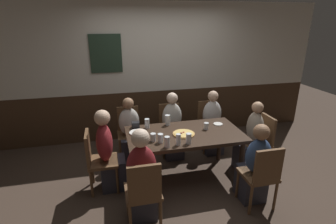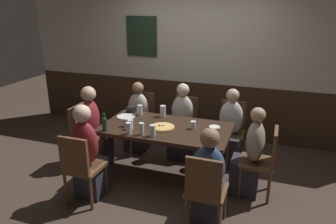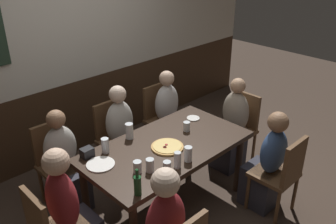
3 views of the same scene
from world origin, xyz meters
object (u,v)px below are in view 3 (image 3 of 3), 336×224
chair_left_far (57,160)px  pint_glass_stout (188,155)px  beer_bottle_green (138,185)px  person_head_west (70,219)px  person_right_far (169,121)px  plate_white_small (193,118)px  chair_mid_far (114,135)px  beer_glass_tall (177,161)px  beer_glass_half (129,132)px  condiment_caddy (87,153)px  person_head_east (232,131)px  plate_white_large (101,164)px  tumbler_short (105,146)px  dining_table (166,152)px  pint_glass_pale (150,166)px  pizza (167,147)px  person_left_far (66,169)px  chair_right_near (282,172)px  person_mid_far (123,141)px  highball_clear (167,170)px  tumbler_water (187,127)px  chair_right_far (160,115)px  person_right_near (267,168)px

chair_left_far → pint_glass_stout: 1.41m
beer_bottle_green → person_head_west: bearing=137.4°
person_right_far → plate_white_small: person_right_far is taller
chair_mid_far → beer_glass_tall: bearing=-99.0°
beer_glass_half → condiment_caddy: 0.50m
person_head_east → plate_white_large: 1.77m
person_head_east → beer_glass_tall: bearing=-165.2°
chair_left_far → tumbler_short: (0.23, -0.56, 0.31)m
plate_white_large → dining_table: bearing=-14.0°
chair_left_far → pint_glass_pale: size_ratio=7.18×
pizza → tumbler_short: 0.59m
person_left_far → dining_table: bearing=-43.8°
plate_white_small → dining_table: bearing=-162.4°
chair_right_near → plate_white_large: chair_right_near is taller
beer_bottle_green → chair_left_far: bearing=92.5°
pint_glass_stout → condiment_caddy: 0.92m
pizza → person_mid_far: bearing=87.7°
plate_white_large → condiment_caddy: bearing=93.3°
chair_mid_far → condiment_caddy: chair_mid_far is taller
dining_table → tumbler_short: tumbler_short is taller
person_mid_far → beer_glass_tall: bearing=-100.4°
person_head_east → highball_clear: (-1.43, -0.37, 0.34)m
beer_glass_tall → plate_white_large: size_ratio=0.60×
pizza → condiment_caddy: bearing=147.8°
dining_table → plate_white_small: plate_white_small is taller
person_head_west → beer_glass_tall: (0.89, -0.34, 0.31)m
pint_glass_pale → person_head_west: bearing=162.6°
dining_table → tumbler_short: (-0.50, 0.30, 0.15)m
highball_clear → condiment_caddy: size_ratio=1.34×
pint_glass_pale → tumbler_water: pint_glass_pale is taller
dining_table → highball_clear: bearing=-133.3°
beer_glass_tall → tumbler_water: size_ratio=1.53×
highball_clear → condiment_caddy: bearing=113.6°
person_head_west → beer_glass_half: bearing=21.1°
chair_right_far → highball_clear: 1.67m
chair_right_far → plate_white_large: 1.57m
person_right_near → highball_clear: person_right_near is taller
person_right_near → person_head_east: (0.35, 0.70, 0.00)m
person_head_west → pint_glass_pale: (0.68, -0.21, 0.29)m
pint_glass_pale → pint_glass_stout: (0.35, -0.12, 0.00)m
pint_glass_pale → condiment_caddy: pint_glass_pale is taller
highball_clear → person_head_east: bearing=14.5°
pint_glass_pale → plate_white_small: bearing=22.0°
chair_right_near → person_left_far: bearing=133.1°
person_head_east → beer_glass_half: size_ratio=7.05×
chair_right_near → plate_white_large: bearing=143.4°
beer_glass_half → tumbler_water: bearing=-29.7°
pint_glass_pale → beer_glass_tall: bearing=-30.3°
chair_mid_far → highball_clear: (-0.35, -1.23, 0.31)m
person_head_east → plate_white_large: (-1.74, 0.16, 0.28)m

